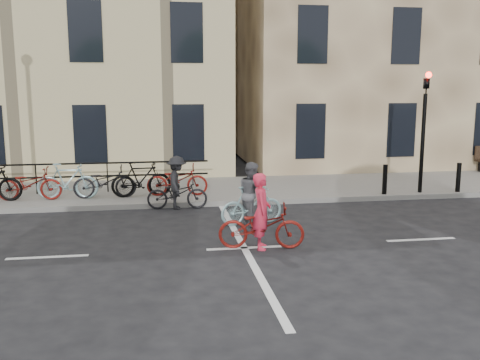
{
  "coord_description": "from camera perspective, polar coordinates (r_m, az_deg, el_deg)",
  "views": [
    {
      "loc": [
        -1.77,
        -10.73,
        3.4
      ],
      "look_at": [
        0.23,
        2.05,
        1.1
      ],
      "focal_mm": 40.0,
      "sensor_mm": 36.0,
      "label": 1
    }
  ],
  "objects": [
    {
      "name": "cyclist_pink",
      "position": [
        11.25,
        2.3,
        -4.56
      ],
      "size": [
        1.89,
        0.92,
        1.61
      ],
      "rotation": [
        0.0,
        0.0,
        1.41
      ],
      "color": "#65120D",
      "rests_on": "ground"
    },
    {
      "name": "traffic_light",
      "position": [
        17.08,
        19.06,
        6.36
      ],
      "size": [
        0.18,
        0.3,
        3.9
      ],
      "color": "black",
      "rests_on": "sidewalk"
    },
    {
      "name": "sidewalk",
      "position": [
        17.21,
        -16.17,
        -1.47
      ],
      "size": [
        46.0,
        4.0,
        0.15
      ],
      "primitive_type": "cube",
      "color": "slate",
      "rests_on": "ground"
    },
    {
      "name": "cyclist_grey",
      "position": [
        13.13,
        1.27,
        -2.09
      ],
      "size": [
        1.68,
        0.88,
        1.57
      ],
      "rotation": [
        0.0,
        0.0,
        1.8
      ],
      "color": "#8BB3B6",
      "rests_on": "ground"
    },
    {
      "name": "ground",
      "position": [
        11.4,
        0.45,
        -7.28
      ],
      "size": [
        120.0,
        120.0,
        0.0
      ],
      "primitive_type": "plane",
      "color": "black",
      "rests_on": "ground"
    },
    {
      "name": "cyclist_dark",
      "position": [
        14.91,
        -6.73,
        -0.88
      ],
      "size": [
        1.69,
        0.98,
        1.48
      ],
      "rotation": [
        0.0,
        0.0,
        1.52
      ],
      "color": "black",
      "rests_on": "ground"
    },
    {
      "name": "bollard_east",
      "position": [
        16.68,
        15.19,
        0.06
      ],
      "size": [
        0.14,
        0.14,
        0.9
      ],
      "primitive_type": "cylinder",
      "color": "black",
      "rests_on": "sidewalk"
    },
    {
      "name": "parked_bikes",
      "position": [
        16.22,
        -17.91,
        -0.2
      ],
      "size": [
        8.3,
        1.23,
        1.05
      ],
      "color": "black",
      "rests_on": "sidewalk"
    },
    {
      "name": "bollard_west",
      "position": [
        17.79,
        22.27,
        0.27
      ],
      "size": [
        0.14,
        0.14,
        0.9
      ],
      "primitive_type": "cylinder",
      "color": "black",
      "rests_on": "sidewalk"
    },
    {
      "name": "building_east",
      "position": [
        26.21,
        16.04,
        15.73
      ],
      "size": [
        14.0,
        10.0,
        12.0
      ],
      "primitive_type": "cube",
      "color": "#897152",
      "rests_on": "sidewalk"
    }
  ]
}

